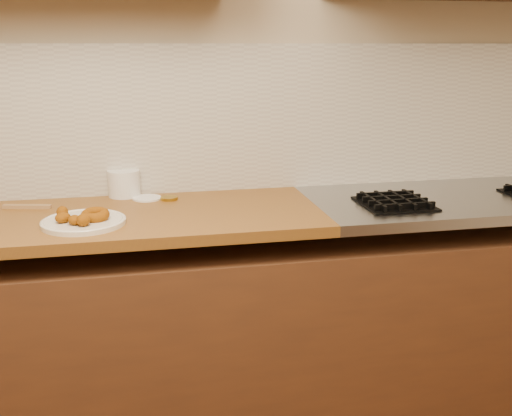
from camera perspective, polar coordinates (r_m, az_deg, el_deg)
name	(u,v)px	position (r m, az deg, el deg)	size (l,w,h in m)	color
wall_back	(174,82)	(2.47, -7.80, 11.79)	(4.00, 0.02, 2.70)	tan
base_cabinet	(189,336)	(2.43, -6.41, -11.98)	(3.60, 0.60, 0.77)	#583019
butcher_block	(0,226)	(2.29, -23.22, -1.59)	(2.30, 0.62, 0.04)	brown
stovetop	(465,200)	(2.60, 19.31, 0.74)	(1.30, 0.62, 0.04)	#9EA0A5
backsplash	(176,120)	(2.47, -7.66, 8.30)	(3.60, 0.02, 0.60)	beige
burner_grates	(471,197)	(2.52, 19.81, 0.95)	(0.91, 0.26, 0.03)	black
donut_plate	(84,222)	(2.13, -16.09, -1.30)	(0.28, 0.28, 0.02)	silver
ring_donut	(95,215)	(2.12, -15.09, -0.62)	(0.10, 0.10, 0.03)	#864707
fried_dough_chunks	(71,217)	(2.10, -17.23, -0.85)	(0.14, 0.17, 0.04)	#864707
plastic_tub	(124,183)	(2.48, -12.46, 2.32)	(0.13, 0.13, 0.11)	white
tub_lid	(147,198)	(2.43, -10.35, 0.93)	(0.11, 0.11, 0.01)	white
brass_jar_lid	(169,198)	(2.40, -8.27, 0.93)	(0.07, 0.07, 0.01)	#A1801E
wooden_utensil	(27,207)	(2.41, -20.97, 0.12)	(0.18, 0.02, 0.01)	#9C7649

